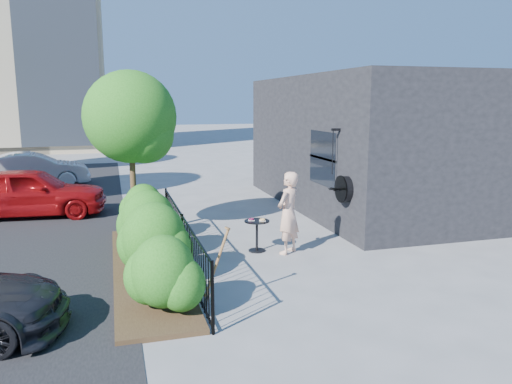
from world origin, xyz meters
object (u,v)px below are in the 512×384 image
object	(u,v)px
woman	(288,213)
shovel	(215,270)
cafe_table	(257,230)
car_red	(30,192)
patio_tree	(133,123)
car_silver	(34,170)

from	to	relation	value
woman	shovel	xyz separation A→B (m)	(-2.08, -2.30, -0.32)
cafe_table	car_red	xyz separation A→B (m)	(-5.28, 5.04, 0.23)
patio_tree	cafe_table	distance (m)	3.95
patio_tree	car_silver	distance (m)	9.21
cafe_table	woman	bearing A→B (deg)	-27.38
cafe_table	woman	distance (m)	0.80
woman	car_silver	world-z (taller)	woman
car_silver	woman	bearing A→B (deg)	-155.60
car_red	woman	bearing A→B (deg)	-127.17
shovel	car_silver	world-z (taller)	car_silver
patio_tree	shovel	distance (m)	5.28
woman	car_red	distance (m)	7.97
car_red	patio_tree	bearing A→B (deg)	-131.11
patio_tree	woman	xyz separation A→B (m)	(3.06, -2.41, -1.87)
car_silver	car_red	bearing A→B (deg)	179.70
car_silver	shovel	bearing A→B (deg)	-168.12
woman	shovel	size ratio (longest dim) A/B	1.36
shovel	woman	bearing A→B (deg)	47.88
cafe_table	shovel	size ratio (longest dim) A/B	0.56
cafe_table	woman	world-z (taller)	woman
patio_tree	woman	distance (m)	4.32
patio_tree	car_red	world-z (taller)	patio_tree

